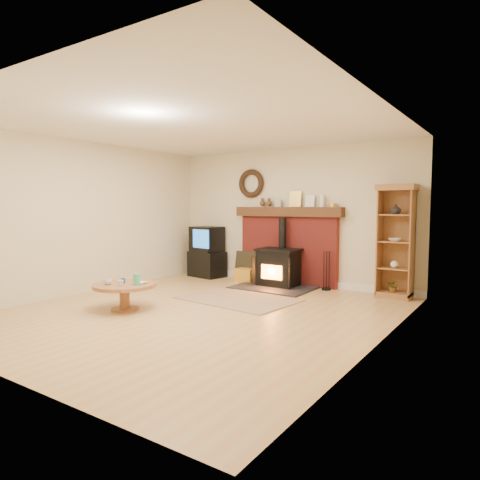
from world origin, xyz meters
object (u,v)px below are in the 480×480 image
Objects in this scene: tv_unit at (207,253)px; wood_stove at (278,269)px; curio_cabinet at (396,241)px; coffee_table at (124,289)px.

wood_stove is at bearing -6.16° from tv_unit.
wood_stove is 1.32× the size of tv_unit.
wood_stove is 2.13m from curio_cabinet.
tv_unit is at bearing -178.74° from curio_cabinet.
curio_cabinet reaches higher than coffee_table.
coffee_table is (-0.99, -2.77, -0.03)m from wood_stove.
coffee_table is (-3.02, -3.05, -0.61)m from curio_cabinet.
curio_cabinet is 4.34m from coffee_table.
wood_stove is 1.56× the size of coffee_table.
tv_unit is at bearing 173.84° from wood_stove.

